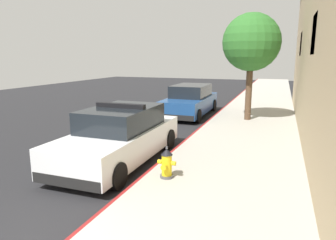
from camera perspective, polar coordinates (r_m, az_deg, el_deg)
ground_plane at (r=14.36m, az=-9.88°, el=-0.86°), size 34.16×60.00×0.20m
sidewalk_pavement at (r=12.48m, az=14.70°, el=-2.09°), size 3.66×60.00×0.17m
curb_painted_edge at (r=12.78m, az=6.34°, el=-1.46°), size 0.08×60.00×0.17m
police_cruiser at (r=8.86m, az=-8.84°, el=-2.99°), size 1.94×4.84×1.68m
parked_car_silver_ahead at (r=15.88m, az=4.17°, el=3.55°), size 1.94×4.84×1.56m
fire_hydrant at (r=7.25m, az=-0.25°, el=-8.07°), size 0.44×0.40×0.76m
street_tree at (r=14.20m, az=15.22°, el=13.67°), size 2.50×2.50×4.68m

